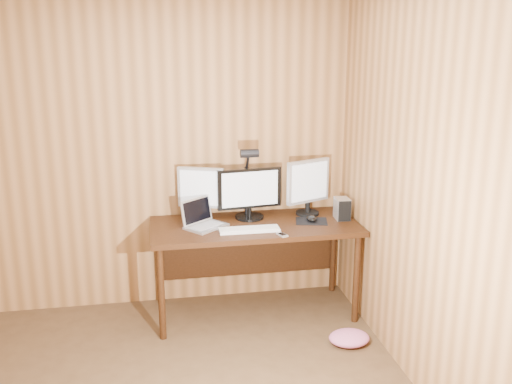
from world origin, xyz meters
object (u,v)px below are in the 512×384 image
object	(u,v)px
laptop	(202,220)
mouse	(312,218)
hard_drive	(342,209)
speaker	(340,204)
phone	(282,235)
desk	(253,236)
monitor_center	(249,193)
monitor_left	(201,192)
keyboard	(249,229)
monitor_right	(308,185)
desk_lamp	(248,172)

from	to	relation	value
laptop	mouse	xyz separation A→B (m)	(0.86, -0.03, -0.03)
hard_drive	speaker	distance (m)	0.20
phone	speaker	xyz separation A→B (m)	(0.61, 0.50, 0.06)
desk	monitor_center	distance (m)	0.34
laptop	monitor_center	bearing A→B (deg)	-19.78
monitor_left	mouse	xyz separation A→B (m)	(0.84, -0.22, -0.20)
keyboard	speaker	distance (m)	0.90
keyboard	hard_drive	bearing A→B (deg)	12.01
hard_drive	phone	xyz separation A→B (m)	(-0.56, -0.31, -0.08)
monitor_right	mouse	world-z (taller)	monitor_right
desk	monitor_center	size ratio (longest dim) A/B	3.08
laptop	hard_drive	distance (m)	1.11
keyboard	desk_lamp	world-z (taller)	desk_lamp
monitor_right	desk_lamp	size ratio (longest dim) A/B	0.74
monitor_center	keyboard	bearing A→B (deg)	-107.09
monitor_left	hard_drive	distance (m)	1.13
desk	desk_lamp	size ratio (longest dim) A/B	2.60
phone	monitor_center	bearing A→B (deg)	89.97
mouse	desk_lamp	size ratio (longest dim) A/B	0.19
hard_drive	desk	bearing A→B (deg)	177.02
hard_drive	phone	world-z (taller)	hard_drive
laptop	hard_drive	xyz separation A→B (m)	(1.11, -0.01, 0.03)
monitor_left	keyboard	world-z (taller)	monitor_left
keyboard	phone	bearing A→B (deg)	-33.77
mouse	monitor_left	bearing A→B (deg)	-167.13
keyboard	mouse	world-z (taller)	mouse
speaker	desk_lamp	bearing A→B (deg)	-175.38
monitor_center	mouse	size ratio (longest dim) A/B	4.35
mouse	desk_lamp	xyz separation A→B (m)	(-0.48, 0.15, 0.36)
laptop	desk_lamp	bearing A→B (deg)	-21.91
phone	speaker	size ratio (longest dim) A/B	0.83
keyboard	mouse	bearing A→B (deg)	15.09
keyboard	phone	world-z (taller)	keyboard
hard_drive	phone	bearing A→B (deg)	-148.72
monitor_center	laptop	xyz separation A→B (m)	(-0.39, -0.14, -0.16)
monitor_center	phone	xyz separation A→B (m)	(0.16, -0.46, -0.20)
monitor_center	phone	world-z (taller)	monitor_center
speaker	monitor_center	bearing A→B (deg)	-176.82
speaker	mouse	bearing A→B (deg)	-144.77
hard_drive	speaker	world-z (taller)	hard_drive
desk	monitor_center	world-z (taller)	monitor_center
laptop	desk	bearing A→B (deg)	-31.23
monitor_center	phone	size ratio (longest dim) A/B	4.85
phone	monitor_right	bearing A→B (deg)	36.17
mouse	hard_drive	bearing A→B (deg)	32.80
monitor_right	phone	bearing A→B (deg)	-147.28
monitor_right	keyboard	size ratio (longest dim) A/B	1.00
monitor_center	monitor_right	bearing A→B (deg)	-4.76
monitor_left	monitor_right	distance (m)	0.86
laptop	speaker	xyz separation A→B (m)	(1.16, 0.18, 0.01)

